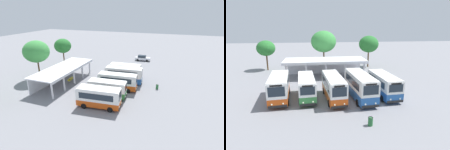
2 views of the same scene
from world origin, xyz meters
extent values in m
plane|color=gray|center=(0.00, 0.00, 0.00)|extent=(180.00, 180.00, 0.00)
cylinder|color=black|center=(-6.24, 1.05, 0.45)|extent=(0.30, 0.92, 0.90)
cylinder|color=black|center=(-8.44, 0.85, 0.45)|extent=(0.30, 0.92, 0.90)
cylinder|color=black|center=(-6.63, 5.31, 0.45)|extent=(0.30, 0.92, 0.90)
cylinder|color=black|center=(-8.83, 5.11, 0.45)|extent=(0.30, 0.92, 0.90)
cube|color=#D14C14|center=(-7.54, 3.08, 0.87)|extent=(2.93, 7.08, 0.98)
cube|color=white|center=(-7.54, 3.08, 2.27)|extent=(2.93, 7.08, 1.83)
cube|color=white|center=(-7.54, 3.08, 3.25)|extent=(2.84, 6.87, 0.12)
cube|color=black|center=(-7.22, -0.39, 0.52)|extent=(2.20, 0.30, 0.28)
cube|color=#1E2833|center=(-7.22, -0.34, 2.32)|extent=(1.89, 0.22, 1.19)
cube|color=black|center=(-7.22, -0.34, 3.07)|extent=(1.39, 0.18, 0.24)
cube|color=#1E2833|center=(-6.41, 3.28, 2.32)|extent=(0.54, 5.50, 1.00)
cube|color=#1E2833|center=(-8.69, 3.07, 2.32)|extent=(0.54, 5.50, 1.00)
sphere|color=#EAEACC|center=(-6.59, -0.32, 0.83)|extent=(0.20, 0.20, 0.20)
sphere|color=#EAEACC|center=(-7.85, -0.43, 0.83)|extent=(0.20, 0.20, 0.20)
cylinder|color=black|center=(-2.80, 1.08, 0.45)|extent=(0.29, 0.91, 0.90)
cylinder|color=black|center=(-4.80, 0.92, 0.45)|extent=(0.29, 0.91, 0.90)
cylinder|color=black|center=(-3.13, 5.23, 0.45)|extent=(0.29, 0.91, 0.90)
cylinder|color=black|center=(-5.13, 5.07, 0.45)|extent=(0.29, 0.91, 0.90)
cube|color=#337F3D|center=(-3.96, 3.07, 0.90)|extent=(2.63, 6.86, 1.04)
cube|color=white|center=(-3.96, 3.07, 2.20)|extent=(2.63, 6.86, 1.55)
cube|color=white|center=(-3.96, 3.07, 3.03)|extent=(2.55, 6.65, 0.12)
cube|color=black|center=(-3.70, -0.30, 0.52)|extent=(2.00, 0.26, 0.28)
cube|color=#1E2833|center=(-3.70, -0.26, 2.25)|extent=(1.73, 0.19, 1.01)
cube|color=black|center=(-3.70, -0.26, 2.85)|extent=(1.26, 0.15, 0.24)
cube|color=#1E2833|center=(-2.93, 3.25, 2.25)|extent=(0.46, 5.36, 0.85)
cube|color=#1E2833|center=(-5.01, 3.09, 2.25)|extent=(0.46, 5.36, 0.85)
sphere|color=#EAEACC|center=(-3.12, -0.25, 0.83)|extent=(0.20, 0.20, 0.20)
sphere|color=#EAEACC|center=(-4.27, -0.34, 0.83)|extent=(0.20, 0.20, 0.20)
cylinder|color=black|center=(0.81, 0.14, 0.45)|extent=(0.30, 0.92, 0.90)
cylinder|color=black|center=(-1.18, -0.03, 0.45)|extent=(0.30, 0.92, 0.90)
cylinder|color=black|center=(0.41, 4.71, 0.45)|extent=(0.30, 0.92, 0.90)
cylinder|color=black|center=(-1.58, 4.54, 0.45)|extent=(0.30, 0.92, 0.90)
cube|color=#D14C14|center=(-0.39, 2.34, 0.90)|extent=(2.74, 7.56, 1.03)
cube|color=white|center=(-0.39, 2.34, 2.28)|extent=(2.74, 7.56, 1.73)
cube|color=white|center=(-0.39, 2.34, 3.20)|extent=(2.65, 7.33, 0.12)
cube|color=black|center=(-0.06, -1.38, 0.52)|extent=(2.00, 0.27, 0.28)
cube|color=#1E2833|center=(-0.07, -1.33, 2.33)|extent=(1.72, 0.20, 1.13)
cube|color=black|center=(-0.07, -1.33, 3.02)|extent=(1.26, 0.16, 0.24)
cube|color=#1E2833|center=(0.64, 2.53, 2.33)|extent=(0.55, 5.90, 0.95)
cube|color=#1E2833|center=(-1.43, 2.35, 2.33)|extent=(0.55, 5.90, 0.95)
sphere|color=#EAEACC|center=(0.51, -1.32, 0.83)|extent=(0.20, 0.20, 0.20)
sphere|color=#EAEACC|center=(-0.64, -1.42, 0.83)|extent=(0.20, 0.20, 0.20)
cylinder|color=black|center=(4.49, -0.12, 0.45)|extent=(0.30, 0.92, 0.90)
cylinder|color=black|center=(2.31, -0.32, 0.45)|extent=(0.30, 0.92, 0.90)
cylinder|color=black|center=(4.07, 4.59, 0.45)|extent=(0.30, 0.92, 0.90)
cylinder|color=black|center=(1.89, 4.40, 0.45)|extent=(0.30, 0.92, 0.90)
cube|color=#23569E|center=(3.19, 2.14, 0.98)|extent=(2.96, 7.81, 1.20)
cube|color=silver|center=(3.19, 2.14, 2.46)|extent=(2.96, 7.81, 1.75)
cube|color=silver|center=(3.19, 2.14, 3.39)|extent=(2.87, 7.58, 0.12)
cube|color=black|center=(3.53, -1.70, 0.52)|extent=(2.17, 0.29, 0.28)
cube|color=#1E2833|center=(3.53, -1.65, 2.51)|extent=(1.87, 0.22, 1.14)
cube|color=black|center=(3.53, -1.65, 3.21)|extent=(1.37, 0.17, 0.24)
cube|color=#1E2833|center=(4.31, 2.34, 2.51)|extent=(0.58, 6.09, 0.96)
cube|color=#1E2833|center=(2.05, 2.14, 2.51)|extent=(0.58, 6.09, 0.96)
sphere|color=#EAEACC|center=(4.16, -1.63, 0.83)|extent=(0.20, 0.20, 0.20)
sphere|color=#EAEACC|center=(2.90, -1.74, 0.83)|extent=(0.20, 0.20, 0.20)
cylinder|color=black|center=(7.99, 0.73, 0.45)|extent=(0.28, 0.91, 0.90)
cylinder|color=black|center=(5.82, 0.59, 0.45)|extent=(0.28, 0.91, 0.90)
cylinder|color=black|center=(7.71, 5.08, 0.45)|extent=(0.28, 0.91, 0.90)
cylinder|color=black|center=(5.54, 4.94, 0.45)|extent=(0.28, 0.91, 0.90)
cube|color=#23569E|center=(6.76, 2.84, 0.91)|extent=(2.72, 7.15, 1.06)
cube|color=silver|center=(6.76, 2.84, 2.20)|extent=(2.72, 7.15, 1.52)
cube|color=silver|center=(6.76, 2.84, 3.02)|extent=(2.63, 6.94, 0.12)
cube|color=black|center=(6.99, -0.70, 0.52)|extent=(2.16, 0.24, 0.28)
cube|color=#1E2833|center=(6.99, -0.65, 2.25)|extent=(1.87, 0.17, 0.99)
cube|color=black|center=(6.99, -0.65, 2.84)|extent=(1.37, 0.14, 0.24)
cube|color=#1E2833|center=(7.88, 3.01, 2.25)|extent=(0.40, 5.61, 0.83)
cube|color=#1E2833|center=(5.63, 2.86, 2.25)|extent=(0.40, 5.61, 0.83)
sphere|color=#EAEACC|center=(7.61, -0.65, 0.83)|extent=(0.20, 0.20, 0.20)
sphere|color=#EAEACC|center=(6.36, -0.73, 0.83)|extent=(0.20, 0.20, 0.20)
cylinder|color=black|center=(22.86, 0.17, 0.32)|extent=(0.21, 0.65, 0.64)
cylinder|color=black|center=(21.20, 0.08, 0.32)|extent=(0.21, 0.65, 0.64)
cylinder|color=black|center=(22.70, 3.00, 0.32)|extent=(0.21, 0.65, 0.64)
cylinder|color=black|center=(21.04, 2.91, 0.32)|extent=(0.21, 0.65, 0.64)
cube|color=silver|center=(21.95, 1.54, 0.67)|extent=(2.01, 4.65, 0.70)
cube|color=#1E2833|center=(21.94, 1.77, 1.32)|extent=(1.62, 2.45, 0.60)
cylinder|color=silver|center=(-7.87, 11.75, 1.60)|extent=(0.36, 0.36, 3.20)
cylinder|color=silver|center=(-4.32, 11.75, 1.60)|extent=(0.36, 0.36, 3.20)
cylinder|color=silver|center=(-0.78, 11.75, 1.60)|extent=(0.36, 0.36, 3.20)
cylinder|color=silver|center=(2.77, 11.75, 1.60)|extent=(0.36, 0.36, 3.20)
cylinder|color=silver|center=(6.31, 11.75, 1.60)|extent=(0.36, 0.36, 3.20)
cube|color=white|center=(-0.78, 16.58, 1.60)|extent=(14.98, 0.20, 3.20)
cube|color=white|center=(-0.78, 14.07, 3.30)|extent=(15.48, 5.73, 0.20)
cube|color=white|center=(-0.78, 11.25, 3.06)|extent=(15.48, 0.10, 0.28)
cylinder|color=slate|center=(-0.58, 12.86, 0.22)|extent=(0.03, 0.03, 0.44)
cylinder|color=slate|center=(-0.93, 12.86, 0.22)|extent=(0.03, 0.03, 0.44)
cylinder|color=slate|center=(-0.58, 13.21, 0.22)|extent=(0.03, 0.03, 0.44)
cylinder|color=slate|center=(-0.93, 13.21, 0.22)|extent=(0.03, 0.03, 0.44)
cube|color=yellow|center=(-0.76, 13.03, 0.46)|extent=(0.44, 0.44, 0.04)
cube|color=yellow|center=(-0.75, 13.23, 0.66)|extent=(0.44, 0.04, 0.40)
cylinder|color=slate|center=(0.16, 12.93, 0.22)|extent=(0.03, 0.03, 0.44)
cylinder|color=slate|center=(-0.19, 12.94, 0.22)|extent=(0.03, 0.03, 0.44)
cylinder|color=slate|center=(0.17, 13.28, 0.22)|extent=(0.03, 0.03, 0.44)
cylinder|color=slate|center=(-0.19, 13.29, 0.22)|extent=(0.03, 0.03, 0.44)
cube|color=yellow|center=(-0.01, 13.11, 0.46)|extent=(0.44, 0.44, 0.04)
cube|color=yellow|center=(-0.01, 13.31, 0.66)|extent=(0.44, 0.04, 0.40)
cylinder|color=slate|center=(0.91, 12.92, 0.22)|extent=(0.03, 0.03, 0.44)
cylinder|color=slate|center=(0.56, 12.92, 0.22)|extent=(0.03, 0.03, 0.44)
cylinder|color=slate|center=(0.91, 13.27, 0.22)|extent=(0.03, 0.03, 0.44)
cylinder|color=slate|center=(0.56, 13.27, 0.22)|extent=(0.03, 0.03, 0.44)
cube|color=yellow|center=(0.73, 13.10, 0.46)|extent=(0.44, 0.44, 0.04)
cube|color=yellow|center=(0.73, 13.30, 0.66)|extent=(0.44, 0.04, 0.40)
cylinder|color=brown|center=(-0.67, 20.81, 2.05)|extent=(0.32, 0.32, 4.11)
ellipsoid|color=green|center=(-0.67, 20.81, 6.20)|extent=(5.57, 5.57, 4.74)
cylinder|color=brown|center=(9.91, 21.53, 1.87)|extent=(0.32, 0.32, 3.74)
ellipsoid|color=#28722D|center=(9.91, 21.53, 5.45)|extent=(4.56, 4.56, 3.87)
cylinder|color=#266633|center=(2.54, -4.96, 0.42)|extent=(0.48, 0.48, 0.85)
torus|color=black|center=(2.54, -4.96, 0.87)|extent=(0.49, 0.49, 0.06)
camera|label=1|loc=(-29.67, -7.20, 14.63)|focal=27.76mm
camera|label=2|loc=(-2.75, -21.00, 9.66)|focal=29.75mm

